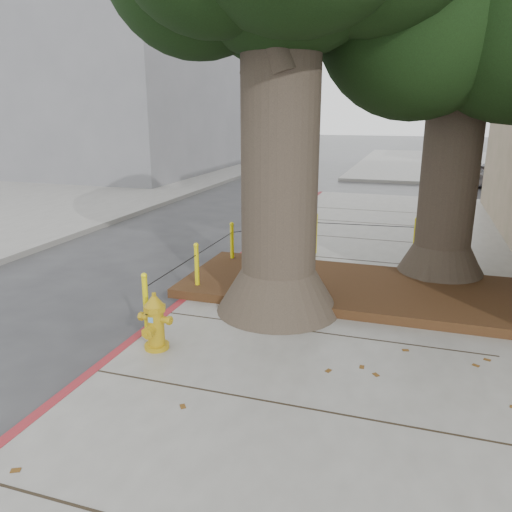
{
  "coord_description": "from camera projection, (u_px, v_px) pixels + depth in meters",
  "views": [
    {
      "loc": [
        1.74,
        -4.8,
        3.33
      ],
      "look_at": [
        -0.62,
        2.51,
        1.1
      ],
      "focal_mm": 35.0,
      "sensor_mm": 36.0,
      "label": 1
    }
  ],
  "objects": [
    {
      "name": "curb_red",
      "position": [
        181.0,
        306.0,
        8.68
      ],
      "size": [
        0.14,
        26.0,
        0.16
      ],
      "primitive_type": "cube",
      "color": "maroon",
      "rests_on": "ground"
    },
    {
      "name": "planter_bed",
      "position": [
        359.0,
        289.0,
        9.06
      ],
      "size": [
        6.4,
        2.6,
        0.16
      ],
      "primitive_type": "cube",
      "color": "black",
      "rests_on": "sidewalk_main"
    },
    {
      "name": "bollard_ring",
      "position": [
        273.0,
        251.0,
        9.9
      ],
      "size": [
        3.79,
        5.39,
        0.95
      ],
      "color": "yellow",
      "rests_on": "sidewalk_main"
    },
    {
      "name": "fire_hydrant",
      "position": [
        155.0,
        322.0,
        6.85
      ],
      "size": [
        0.43,
        0.38,
        0.82
      ],
      "rotation": [
        0.0,
        0.0,
        -0.04
      ],
      "color": "#B99213",
      "rests_on": "sidewalk_main"
    },
    {
      "name": "sidewalk_far",
      "position": [
        490.0,
        165.0,
        31.44
      ],
      "size": [
        16.0,
        20.0,
        0.15
      ],
      "primitive_type": "cube",
      "color": "slate",
      "rests_on": "ground"
    },
    {
      "name": "tree_far",
      "position": [
        488.0,
        9.0,
        8.51
      ],
      "size": [
        4.5,
        3.8,
        7.17
      ],
      "color": "#4C3F33",
      "rests_on": "sidewalk_main"
    },
    {
      "name": "building_far_white",
      "position": [
        231.0,
        68.0,
        49.87
      ],
      "size": [
        12.0,
        18.0,
        15.0
      ],
      "primitive_type": "cube",
      "color": "silver",
      "rests_on": "ground"
    },
    {
      "name": "car_dark",
      "position": [
        174.0,
        165.0,
        25.6
      ],
      "size": [
        2.08,
        4.69,
        1.34
      ],
      "primitive_type": "imported",
      "rotation": [
        0.0,
        0.0,
        -0.05
      ],
      "color": "black",
      "rests_on": "ground"
    },
    {
      "name": "ground",
      "position": [
        241.0,
        408.0,
        5.83
      ],
      "size": [
        140.0,
        140.0,
        0.0
      ],
      "primitive_type": "plane",
      "color": "#28282B",
      "rests_on": "ground"
    },
    {
      "name": "building_far_grey",
      "position": [
        123.0,
        63.0,
        28.69
      ],
      "size": [
        12.0,
        16.0,
        12.0
      ],
      "primitive_type": "cube",
      "color": "slate",
      "rests_on": "ground"
    },
    {
      "name": "car_silver",
      "position": [
        486.0,
        175.0,
        22.49
      ],
      "size": [
        3.4,
        1.45,
        1.15
      ],
      "primitive_type": "imported",
      "rotation": [
        0.0,
        0.0,
        1.54
      ],
      "color": "#949398",
      "rests_on": "ground"
    }
  ]
}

